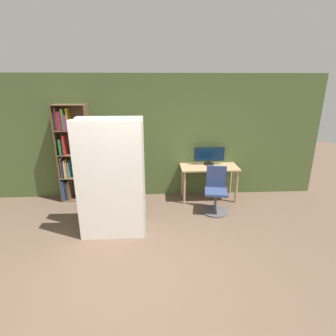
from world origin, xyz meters
TOP-DOWN VIEW (x-y plane):
  - ground_plane at (0.00, 0.00)m, footprint 16.00×16.00m
  - wall_back at (0.00, 2.75)m, footprint 8.00×0.06m
  - desk at (1.48, 2.43)m, footprint 1.25×0.58m
  - monitor at (1.51, 2.59)m, footprint 0.67×0.23m
  - office_chair at (1.51, 1.82)m, footprint 0.52×0.52m
  - bookshelf at (-1.52, 2.58)m, footprint 0.68×0.33m
  - mattress_near at (-0.42, 0.98)m, footprint 1.08×0.20m
  - mattress_far at (-0.42, 1.33)m, footprint 1.08×0.20m

SIDE VIEW (x-z plane):
  - ground_plane at x=0.00m, z-range 0.00..0.00m
  - office_chair at x=1.51m, z-range -0.09..0.83m
  - desk at x=1.48m, z-range 0.27..1.03m
  - monitor at x=1.51m, z-range 0.78..1.17m
  - mattress_far at x=-0.42m, z-range 0.00..1.99m
  - mattress_near at x=-0.42m, z-range 0.00..1.99m
  - bookshelf at x=-1.52m, z-range 0.03..2.12m
  - wall_back at x=0.00m, z-range 0.00..2.70m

